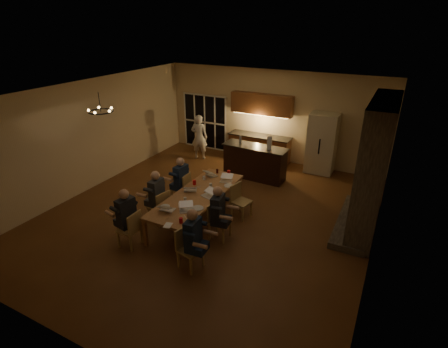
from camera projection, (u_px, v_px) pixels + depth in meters
The scene contains 44 objects.
floor at pixel (210, 214), 9.28m from camera, with size 9.00×9.00×0.00m, color brown.
back_wall at pixel (272, 116), 12.29m from camera, with size 8.00×0.04×3.20m, color #CBB38F.
left_wall at pixel (90, 135), 10.30m from camera, with size 0.04×9.00×3.20m, color #CBB38F.
right_wall at pixel (384, 192), 6.95m from camera, with size 0.04×9.00×3.20m, color #CBB38F.
ceiling at pixel (207, 92), 7.96m from camera, with size 8.00×9.00×0.04m, color white.
french_doors at pixel (205, 122), 13.60m from camera, with size 1.86×0.08×2.10m, color black.
fireplace at pixel (374, 168), 8.05m from camera, with size 0.58×2.50×3.20m, color #625A4D.
kitchenette at pixel (260, 128), 12.32m from camera, with size 2.24×0.68×2.40m, color brown, non-canonical shape.
refrigerator at pixel (322, 143), 11.44m from camera, with size 0.90×0.68×2.00m, color beige.
dining_table at pixel (198, 207), 8.85m from camera, with size 1.10×3.11×0.75m, color #B77349.
bar_island at pixel (255, 162), 11.18m from camera, with size 2.07×0.68×1.08m, color black.
chair_left_near at pixel (129, 229), 7.84m from camera, with size 0.44×0.44×0.89m, color tan, non-canonical shape.
chair_left_mid at pixel (159, 207), 8.75m from camera, with size 0.44×0.44×0.89m, color tan, non-canonical shape.
chair_left_far at pixel (181, 188), 9.70m from camera, with size 0.44×0.44×0.89m, color tan, non-canonical shape.
chair_right_near at pixel (190, 249), 7.14m from camera, with size 0.44×0.44×0.89m, color tan, non-canonical shape.
chair_right_mid at pixel (220, 221), 8.12m from camera, with size 0.44×0.44×0.89m, color tan, non-canonical shape.
chair_right_far at pixel (242, 201), 9.00m from camera, with size 0.44×0.44×0.89m, color tan, non-canonical shape.
person_left_near at pixel (127, 217), 7.83m from camera, with size 0.60×0.60×1.38m, color #21242A, non-canonical shape.
person_right_near at pixel (193, 240), 7.03m from camera, with size 0.60×0.60×1.38m, color #1B2B44, non-canonical shape.
person_left_mid at pixel (157, 197), 8.72m from camera, with size 0.60×0.60×1.38m, color #33373C, non-canonical shape.
person_right_mid at pixel (218, 214), 7.95m from camera, with size 0.60×0.60×1.38m, color #21242A, non-canonical shape.
person_left_far at pixel (181, 181), 9.53m from camera, with size 0.60×0.60×1.38m, color #1B2B44, non-canonical shape.
standing_person at pixel (199, 137), 12.64m from camera, with size 0.60×0.39×1.64m, color white.
chandelier at pixel (101, 111), 8.24m from camera, with size 0.58×0.58×0.03m, color black.
laptop_a at pixel (167, 205), 7.96m from camera, with size 0.32×0.28×0.23m, color silver, non-canonical shape.
laptop_b at pixel (186, 207), 7.90m from camera, with size 0.32×0.28×0.23m, color silver, non-canonical shape.
laptop_c at pixel (190, 186), 8.86m from camera, with size 0.32×0.28×0.23m, color silver, non-canonical shape.
laptop_d at pixel (208, 192), 8.55m from camera, with size 0.32×0.28×0.23m, color silver, non-canonical shape.
laptop_e at pixel (211, 172), 9.69m from camera, with size 0.32×0.28×0.23m, color silver, non-canonical shape.
laptop_f at pixel (226, 178), 9.32m from camera, with size 0.32×0.28×0.23m, color silver, non-canonical shape.
mug_front at pixel (185, 199), 8.35m from camera, with size 0.07×0.07×0.10m, color silver.
mug_mid at pixel (211, 185), 9.07m from camera, with size 0.08×0.08×0.10m, color silver.
mug_back at pixel (204, 178), 9.47m from camera, with size 0.08×0.08×0.10m, color silver.
redcup_near at pixel (181, 220), 7.47m from camera, with size 0.08×0.08×0.12m, color red.
redcup_mid at pixel (194, 182), 9.18m from camera, with size 0.09×0.09×0.12m, color red.
redcup_far at pixel (229, 172), 9.78m from camera, with size 0.09×0.09×0.12m, color red.
can_silver at pixel (182, 206), 8.04m from camera, with size 0.07×0.07×0.12m, color #B2B2B7.
can_cola at pixel (217, 171), 9.86m from camera, with size 0.06×0.06×0.12m, color #3F0F0C.
plate_near at pixel (198, 208), 8.05m from camera, with size 0.26×0.26×0.02m, color silver.
plate_left at pixel (165, 207), 8.11m from camera, with size 0.24×0.24×0.02m, color silver.
plate_far at pixel (229, 186), 9.12m from camera, with size 0.25×0.25×0.02m, color silver.
notepad at pixel (168, 225), 7.39m from camera, with size 0.15×0.22×0.01m, color white.
bar_bottle at pixel (240, 139), 11.20m from camera, with size 0.07×0.07×0.24m, color #99999E.
bar_blender at pixel (269, 143), 10.63m from camera, with size 0.13×0.13×0.42m, color silver.
Camera 1 is at (4.01, -6.96, 4.79)m, focal length 28.00 mm.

